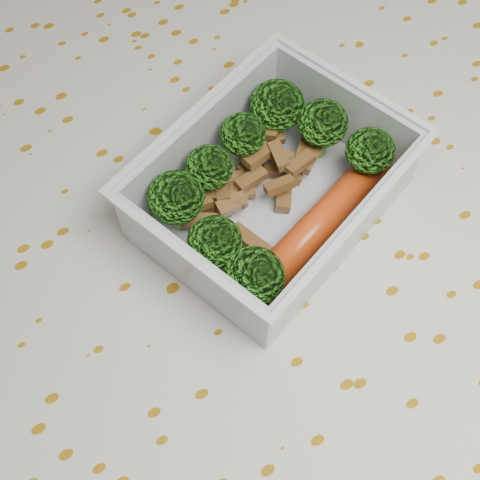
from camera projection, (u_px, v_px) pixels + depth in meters
ground_plane at (240, 453)px, 1.15m from camera, size 4.00×4.00×0.00m
dining_table at (239, 299)px, 0.57m from camera, size 1.40×0.90×0.75m
tablecloth at (239, 273)px, 0.52m from camera, size 1.46×0.96×0.19m
lunch_container at (271, 194)px, 0.49m from camera, size 0.23×0.20×0.07m
broccoli_florets at (259, 175)px, 0.48m from camera, size 0.18×0.16×0.05m
meat_pile at (255, 181)px, 0.50m from camera, size 0.12×0.11×0.03m
sausage at (318, 225)px, 0.48m from camera, size 0.16×0.07×0.03m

